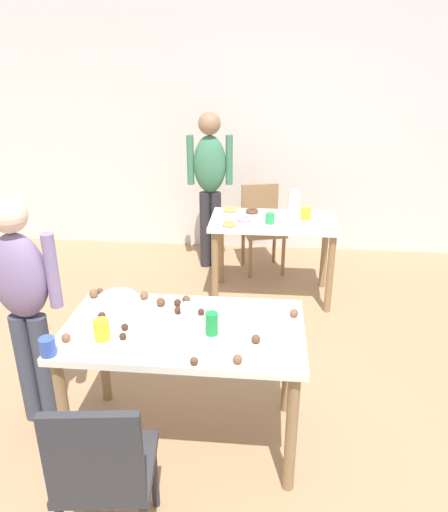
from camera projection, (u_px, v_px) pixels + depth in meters
ground_plane at (208, 441)px, 2.83m from camera, size 6.40×6.40×0.00m
wall_back at (243, 133)px, 5.27m from camera, size 6.40×0.10×2.60m
dining_table_near at (184, 343)px, 2.61m from camera, size 1.28×0.72×0.75m
dining_table_far at (273, 232)px, 4.30m from camera, size 1.11×0.62×0.75m
chair_near_table at (103, 469)px, 2.01m from camera, size 0.44×0.44×0.87m
chair_far_table at (262, 222)px, 4.97m from camera, size 0.49×0.49×0.87m
person_girl_near at (23, 297)px, 2.71m from camera, size 0.45×0.20×1.41m
person_adult_far at (210, 177)px, 4.83m from camera, size 0.45×0.23×1.59m
mixing_bowl at (118, 301)px, 2.76m from camera, size 0.21×0.21×0.07m
soda_can at (212, 324)px, 2.49m from camera, size 0.07×0.07×0.12m
fork_near at (238, 320)px, 2.63m from camera, size 0.17×0.02×0.01m
cup_near_0 at (187, 312)px, 2.62m from camera, size 0.07×0.07×0.10m
cup_near_1 at (48, 347)px, 2.32m from camera, size 0.08×0.08×0.09m
cup_near_2 at (102, 330)px, 2.44m from camera, size 0.08×0.08×0.11m
cake_ball_0 at (178, 310)px, 2.70m from camera, size 0.04×0.04×0.04m
cake_ball_1 at (66, 338)px, 2.43m from camera, size 0.05×0.05×0.05m
cake_ball_2 at (238, 359)px, 2.26m from camera, size 0.05×0.05×0.05m
cake_ball_3 at (186, 299)px, 2.81m from camera, size 0.05×0.05×0.05m
cake_ball_4 at (144, 295)px, 2.86m from camera, size 0.05×0.05×0.05m
cake_ball_5 at (161, 302)px, 2.78m from camera, size 0.05×0.05×0.05m
cake_ball_6 at (256, 339)px, 2.42m from camera, size 0.05×0.05×0.05m
cake_ball_7 at (125, 327)px, 2.54m from camera, size 0.04×0.04×0.04m
cake_ball_8 at (294, 313)px, 2.66m from camera, size 0.05×0.05×0.05m
cake_ball_9 at (100, 291)px, 2.92m from camera, size 0.04×0.04×0.04m
cake_ball_10 at (94, 294)px, 2.87m from camera, size 0.05×0.05×0.05m
cake_ball_11 at (194, 361)px, 2.25m from camera, size 0.04×0.04×0.04m
cake_ball_12 at (102, 316)px, 2.64m from camera, size 0.04×0.04×0.04m
cake_ball_13 at (123, 336)px, 2.45m from camera, size 0.04×0.04×0.04m
cake_ball_14 at (178, 303)px, 2.78m from camera, size 0.04×0.04×0.04m
cake_ball_15 at (201, 312)px, 2.69m from camera, size 0.04×0.04×0.04m
pitcher_far at (294, 201)px, 4.42m from camera, size 0.10×0.10×0.20m
cup_far_0 at (306, 213)px, 4.24m from camera, size 0.09×0.09×0.10m
cup_far_1 at (270, 218)px, 4.13m from camera, size 0.08×0.08×0.09m
donut_far_0 at (244, 218)px, 4.21m from camera, size 0.13×0.13×0.04m
donut_far_1 at (252, 211)px, 4.42m from camera, size 0.12×0.12×0.04m
donut_far_2 at (229, 224)px, 4.08m from camera, size 0.12×0.12×0.04m
donut_far_3 at (230, 209)px, 4.46m from camera, size 0.13×0.13×0.04m
donut_far_4 at (328, 224)px, 4.07m from camera, size 0.13×0.13×0.04m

